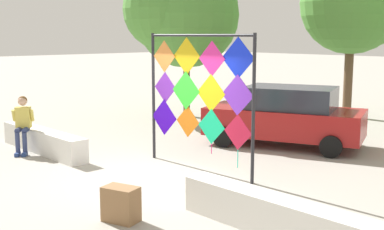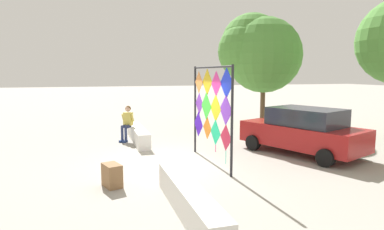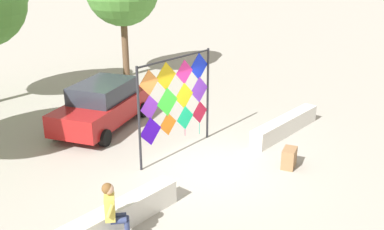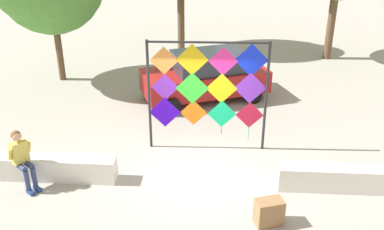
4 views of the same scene
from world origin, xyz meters
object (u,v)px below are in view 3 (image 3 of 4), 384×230
(seated_vendor, at_px, (114,209))
(parked_car, at_px, (102,105))
(kite_display_rack, at_px, (176,96))
(cardboard_box_large, at_px, (289,158))

(seated_vendor, distance_m, parked_car, 6.71)
(kite_display_rack, relative_size, cardboard_box_large, 5.44)
(kite_display_rack, height_order, parked_car, kite_display_rack)
(kite_display_rack, distance_m, seated_vendor, 4.68)
(seated_vendor, xyz_separation_m, parked_car, (3.90, 5.46, -0.03))
(kite_display_rack, bearing_deg, cardboard_box_large, -65.89)
(kite_display_rack, distance_m, cardboard_box_large, 3.64)
(seated_vendor, bearing_deg, kite_display_rack, 27.38)
(kite_display_rack, xyz_separation_m, cardboard_box_large, (1.36, -3.03, -1.49))
(parked_car, relative_size, cardboard_box_large, 7.89)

